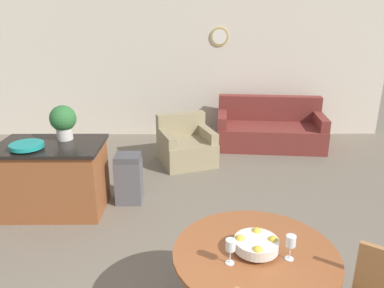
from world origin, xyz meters
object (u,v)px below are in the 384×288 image
Objects in this scene: potted_plant at (63,121)px; trash_bin at (129,178)px; wine_glass_right at (291,242)px; teal_bowl at (27,146)px; couch at (269,130)px; wine_glass_left at (230,246)px; fruit_bowl at (256,244)px; dining_table at (254,272)px; kitchen_island at (54,177)px; armchair at (186,147)px.

potted_plant is 1.11m from trash_bin.
teal_bowl is (-2.60, 1.90, 0.04)m from wine_glass_right.
teal_bowl is 0.58× the size of trash_bin.
couch is at bearing 37.60° from teal_bowl.
wine_glass_left is at bearing -41.79° from teal_bowl.
trash_bin is at bearing 20.34° from teal_bowl.
fruit_bowl is 3.02m from potted_plant.
kitchen_island is (-2.19, 2.01, -0.14)m from dining_table.
armchair is at bearing -146.51° from couch.
armchair is (1.51, 1.43, -0.87)m from potted_plant.
dining_table is 0.60× the size of couch.
trash_bin is at bearing 120.01° from dining_table.
dining_table is 4.58m from couch.
wine_glass_right is at bearing -94.56° from couch.
wine_glass_right reaches higher than kitchen_island.
potted_plant reaches higher than armchair.
trash_bin is at bearing 2.51° from potted_plant.
fruit_bowl is at bearing -97.49° from couch.
potted_plant is (-1.85, 2.32, 0.23)m from wine_glass_left.
potted_plant is 0.41× the size of armchair.
potted_plant reaches higher than kitchen_island.
dining_table is 3.14× the size of teal_bowl.
armchair is at bearing 98.45° from dining_table.
wine_glass_right is 0.28× the size of trash_bin.
potted_plant is at bearing -177.49° from trash_bin.
wine_glass_right is 0.09× the size of couch.
fruit_bowl is 0.25× the size of kitchen_island.
armchair is at bearing 98.46° from fruit_bowl.
wine_glass_right reaches higher than fruit_bowl.
couch is (0.82, 4.54, -0.60)m from wine_glass_right.
fruit_bowl reaches higher than armchair.
fruit_bowl is 4.60m from couch.
dining_table is 0.95× the size of kitchen_island.
armchair is (-1.58, -0.83, -0.03)m from couch.
kitchen_island is 1.92× the size of trash_bin.
kitchen_island is 3.32× the size of teal_bowl.
trash_bin is 1.58m from armchair.
dining_table is at bearing -59.99° from trash_bin.
wine_glass_left is 4.78m from couch.
kitchen_island is (-2.19, 2.01, -0.39)m from fruit_bowl.
dining_table is at bearing -37.43° from teal_bowl.
wine_glass_left is 0.09× the size of couch.
potted_plant is 0.65× the size of trash_bin.
potted_plant is (0.33, 0.37, 0.20)m from teal_bowl.
potted_plant is at bearing -155.63° from armchair.
kitchen_island is at bearing -166.31° from trash_bin.
armchair is (0.75, 1.39, -0.06)m from trash_bin.
kitchen_island is 0.94m from trash_bin.
dining_table is 0.39m from wine_glass_right.
fruit_bowl reaches higher than trash_bin.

